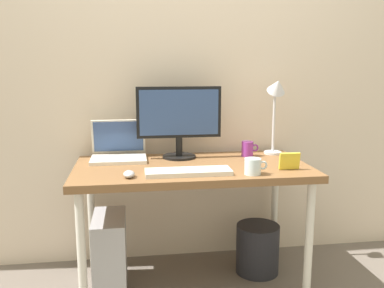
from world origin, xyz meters
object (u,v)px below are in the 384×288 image
object	(u,v)px
monitor	(179,118)
wastebasket	(257,249)
keyboard	(188,172)
mouse	(129,174)
glass_cup	(253,166)
computer_tower	(110,252)
desk	(192,176)
laptop	(119,149)
coffee_mug	(248,149)
photo_frame	(289,161)
desk_lamp	(276,98)

from	to	relation	value
monitor	wastebasket	world-z (taller)	monitor
keyboard	mouse	world-z (taller)	mouse
glass_cup	computer_tower	xyz separation A→B (m)	(-0.75, 0.26, -0.53)
desk	computer_tower	bearing A→B (deg)	178.31
laptop	keyboard	size ratio (longest dim) A/B	0.73
computer_tower	wastebasket	distance (m)	0.88
coffee_mug	mouse	bearing A→B (deg)	-151.06
laptop	glass_cup	distance (m)	0.83
laptop	monitor	bearing A→B (deg)	-2.49
mouse	coffee_mug	size ratio (longest dim) A/B	0.85
laptop	photo_frame	size ratio (longest dim) A/B	2.91
computer_tower	desk	bearing A→B (deg)	-1.69
laptop	coffee_mug	world-z (taller)	laptop
mouse	photo_frame	xyz separation A→B (m)	(0.84, 0.03, 0.03)
mouse	coffee_mug	distance (m)	0.82
desk_lamp	glass_cup	xyz separation A→B (m)	(-0.27, -0.44, -0.31)
photo_frame	monitor	bearing A→B (deg)	145.17
mouse	monitor	bearing A→B (deg)	54.12
computer_tower	monitor	bearing A→B (deg)	23.98
coffee_mug	wastebasket	bearing A→B (deg)	-71.59
desk	laptop	xyz separation A→B (m)	(-0.41, 0.22, 0.12)
laptop	keyboard	bearing A→B (deg)	-48.54
laptop	coffee_mug	bearing A→B (deg)	-2.26
mouse	glass_cup	bearing A→B (deg)	-2.79
desk	laptop	distance (m)	0.48
desk_lamp	laptop	bearing A→B (deg)	179.12
coffee_mug	photo_frame	bearing A→B (deg)	-70.93
keyboard	glass_cup	size ratio (longest dim) A/B	3.67
desk	photo_frame	xyz separation A→B (m)	(0.50, -0.18, 0.11)
desk_lamp	glass_cup	distance (m)	0.60
photo_frame	coffee_mug	bearing A→B (deg)	109.07
desk_lamp	coffee_mug	bearing A→B (deg)	-174.81
keyboard	glass_cup	xyz separation A→B (m)	(0.33, -0.05, 0.03)
glass_cup	computer_tower	size ratio (longest dim) A/B	0.29
desk_lamp	computer_tower	size ratio (longest dim) A/B	1.17
desk	monitor	xyz separation A→B (m)	(-0.05, 0.20, 0.31)
glass_cup	coffee_mug	bearing A→B (deg)	77.84
mouse	desk_lamp	bearing A→B (deg)	24.79
laptop	mouse	xyz separation A→B (m)	(0.06, -0.43, -0.04)
computer_tower	wastebasket	size ratio (longest dim) A/B	1.40
monitor	keyboard	world-z (taller)	monitor
photo_frame	computer_tower	xyz separation A→B (m)	(-0.97, 0.19, -0.54)
photo_frame	computer_tower	size ratio (longest dim) A/B	0.26
monitor	glass_cup	world-z (taller)	monitor
monitor	keyboard	size ratio (longest dim) A/B	1.14
glass_cup	photo_frame	xyz separation A→B (m)	(0.22, 0.06, 0.01)
mouse	photo_frame	size ratio (longest dim) A/B	0.82
monitor	desk_lamp	bearing A→B (deg)	0.08
coffee_mug	computer_tower	distance (m)	1.01
desk_lamp	photo_frame	distance (m)	0.49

